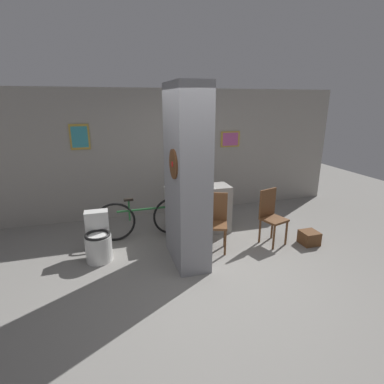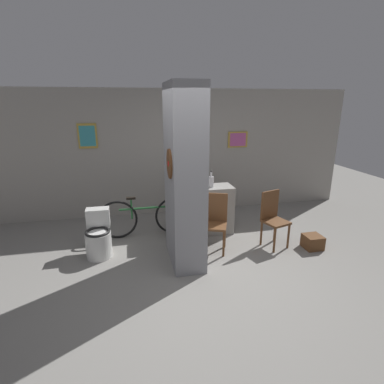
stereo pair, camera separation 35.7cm
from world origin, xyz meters
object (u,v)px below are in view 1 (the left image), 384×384
at_px(chair_near_pillar, 216,220).
at_px(bottle_tall, 209,181).
at_px(chair_by_doorway, 271,214).
at_px(bicycle, 144,218).
at_px(toilet, 98,241).

height_order(chair_near_pillar, bottle_tall, bottle_tall).
xyz_separation_m(chair_by_doorway, bicycle, (-2.03, 0.82, -0.15)).
xyz_separation_m(toilet, bicycle, (0.79, 0.56, 0.06)).
xyz_separation_m(toilet, bottle_tall, (1.95, 0.44, 0.69)).
relative_size(chair_near_pillar, bicycle, 0.55).
relative_size(chair_by_doorway, bicycle, 0.55).
height_order(bicycle, bottle_tall, bottle_tall).
bearing_deg(bicycle, chair_by_doorway, -21.89).
relative_size(toilet, bottle_tall, 2.33).
height_order(chair_by_doorway, bottle_tall, bottle_tall).
bearing_deg(chair_by_doorway, toilet, 157.45).
bearing_deg(chair_near_pillar, toilet, -164.83).
height_order(chair_near_pillar, chair_by_doorway, same).
bearing_deg(bottle_tall, chair_by_doorway, -38.61).
relative_size(bicycle, bottle_tall, 5.61).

